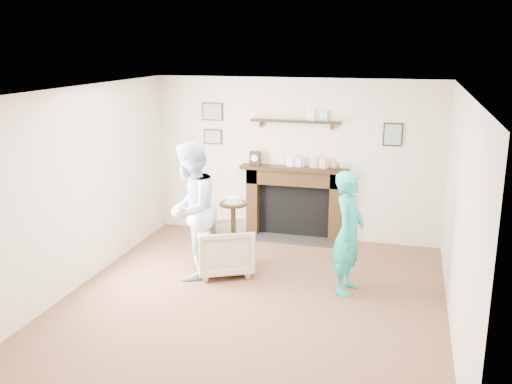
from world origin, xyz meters
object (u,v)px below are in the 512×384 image
at_px(armchair, 224,272).
at_px(woman, 346,291).
at_px(man, 193,275).
at_px(pedestal_table, 233,225).

relative_size(armchair, woman, 0.49).
distance_m(man, woman, 2.04).
relative_size(woman, pedestal_table, 1.32).
xyz_separation_m(woman, pedestal_table, (-1.50, 0.08, 0.71)).
distance_m(armchair, man, 0.43).
relative_size(man, woman, 1.18).
xyz_separation_m(armchair, man, (-0.37, -0.21, 0.00)).
distance_m(armchair, pedestal_table, 0.74).
bearing_deg(armchair, pedestal_table, -147.43).
xyz_separation_m(armchair, woman, (1.66, -0.18, 0.00)).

